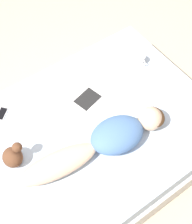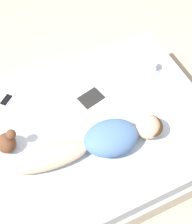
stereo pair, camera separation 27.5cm
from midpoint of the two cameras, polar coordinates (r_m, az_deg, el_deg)
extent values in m
plane|color=#B7A88E|center=(3.16, 0.65, -7.57)|extent=(12.00, 12.00, 0.00)
cube|color=beige|center=(3.03, 0.67, -6.33)|extent=(1.68, 2.33, 0.30)
cube|color=silver|center=(2.81, 0.72, -4.00)|extent=(1.62, 2.27, 0.20)
ellipsoid|color=#DBB28E|center=(2.52, -5.70, -8.43)|extent=(0.31, 0.70, 0.14)
ellipsoid|color=#476B9E|center=(2.57, 5.87, -4.91)|extent=(0.40, 0.50, 0.19)
ellipsoid|color=#472D19|center=(2.67, 12.94, -2.67)|extent=(0.24, 0.22, 0.11)
sphere|color=#DBB28E|center=(2.66, 12.42, -2.88)|extent=(0.21, 0.21, 0.21)
cube|color=white|center=(3.01, -1.31, 5.38)|extent=(0.32, 0.37, 0.01)
cube|color=white|center=(2.89, 1.82, 2.33)|extent=(0.32, 0.37, 0.01)
cube|color=black|center=(2.89, 1.82, 2.39)|extent=(0.21, 0.25, 0.00)
cylinder|color=white|center=(3.15, 12.65, 8.02)|extent=(0.09, 0.09, 0.10)
cylinder|color=black|center=(3.12, 12.79, 8.51)|extent=(0.08, 0.08, 0.01)
torus|color=white|center=(3.13, 13.15, 7.37)|extent=(0.06, 0.01, 0.06)
cube|color=silver|center=(2.96, -13.56, 1.95)|extent=(0.16, 0.17, 0.01)
cube|color=black|center=(2.95, -13.58, 2.01)|extent=(0.13, 0.14, 0.00)
ellipsoid|color=brown|center=(2.63, -13.22, -5.79)|extent=(0.18, 0.16, 0.15)
sphere|color=brown|center=(2.54, -12.33, -4.24)|extent=(0.08, 0.08, 0.08)
camera|label=1|loc=(0.14, -87.13, 4.31)|focal=50.00mm
camera|label=2|loc=(0.14, 92.87, -4.31)|focal=50.00mm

